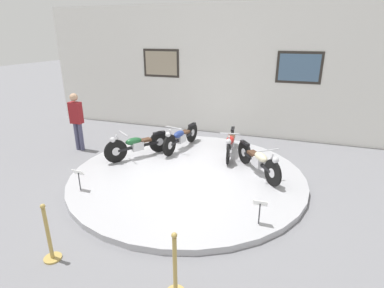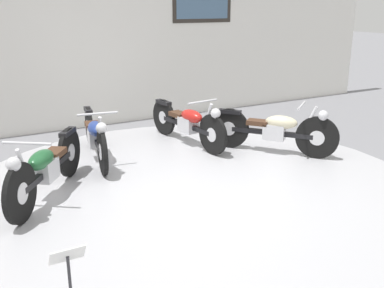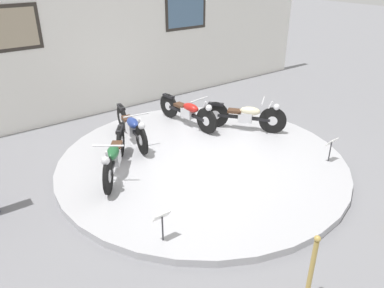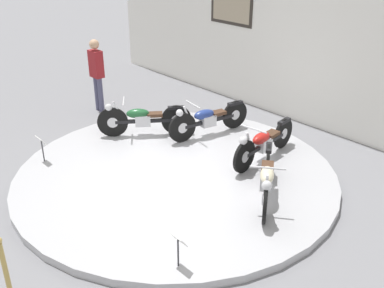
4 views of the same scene
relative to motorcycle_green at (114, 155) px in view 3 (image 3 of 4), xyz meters
name	(u,v)px [view 3 (image 3 of 4)]	position (x,y,z in m)	size (l,w,h in m)	color
ground_plane	(202,164)	(1.69, -0.50, -0.52)	(60.00, 60.00, 0.00)	slate
display_platform	(202,161)	(1.69, -0.50, -0.45)	(5.83, 5.83, 0.13)	#ADADB2
back_wall	(108,27)	(1.69, 3.47, 1.70)	(14.00, 0.22, 4.44)	white
motorcycle_green	(114,155)	(0.00, 0.00, 0.00)	(1.22, 1.65, 0.80)	black
motorcycle_blue	(132,126)	(0.92, 1.03, -0.01)	(0.54, 1.96, 0.79)	black
motorcycle_red	(188,111)	(2.45, 1.03, -0.01)	(0.54, 1.96, 0.79)	black
motorcycle_cream	(246,115)	(3.38, 0.00, -0.01)	(1.26, 1.60, 0.79)	black
info_placard_front_left	(162,220)	(-0.30, -2.13, -0.02)	(0.26, 0.11, 0.51)	#333338
info_placard_front_centre	(331,145)	(3.67, -2.13, -0.02)	(0.26, 0.11, 0.51)	#333338
stanchion_post_left_of_entry	(309,280)	(0.61, -4.00, -0.18)	(0.28, 0.28, 1.02)	tan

